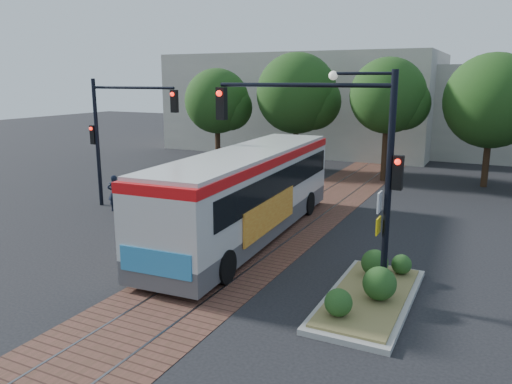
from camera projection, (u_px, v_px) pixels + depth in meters
ground at (233, 262)px, 16.65m from camera, size 120.00×120.00×0.00m
trackbed at (281, 230)px, 20.15m from camera, size 3.60×40.00×0.02m
tree_row at (384, 99)px, 29.42m from camera, size 26.40×5.60×7.67m
warehouses at (395, 106)px, 41.19m from camera, size 40.00×13.00×8.00m
city_bus at (248, 189)px, 19.06m from camera, size 3.35×12.62×3.34m
traffic_island at (371, 289)px, 13.72m from camera, size 2.20×5.20×1.13m
signal_pole_main at (344, 148)px, 13.36m from camera, size 5.49×0.46×6.00m
signal_pole_left at (115, 126)px, 22.90m from camera, size 4.99×0.34×6.00m
officer at (115, 193)px, 22.98m from camera, size 0.74×0.68×1.69m
parked_car at (246, 170)px, 30.21m from camera, size 4.26×2.45×1.16m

